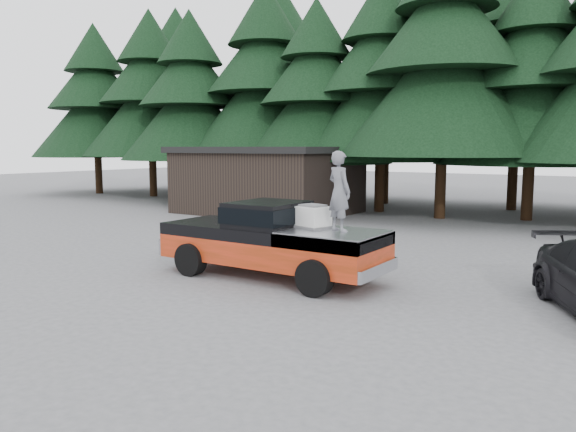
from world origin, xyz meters
The scene contains 7 objects.
ground centered at (0.00, 0.00, 0.00)m, with size 120.00×120.00×0.00m, color #525355.
pickup_truck centered at (-0.63, 0.44, 0.67)m, with size 6.00×2.04×1.33m, color red, non-canonical shape.
truck_cab centered at (-0.73, 0.44, 1.62)m, with size 1.66×1.90×0.59m, color black.
air_compressor centered at (0.46, 0.65, 1.58)m, with size 0.73×0.61×0.50m, color silver.
man_on_bed centered at (1.24, 0.54, 2.26)m, with size 0.68×0.45×1.87m, color slate.
utility_building centered at (-9.00, 12.00, 1.67)m, with size 8.40×6.40×3.30m.
treeline centered at (0.42, 17.20, 7.72)m, with size 60.15×16.05×17.50m.
Camera 1 is at (7.41, -10.92, 3.28)m, focal length 35.00 mm.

